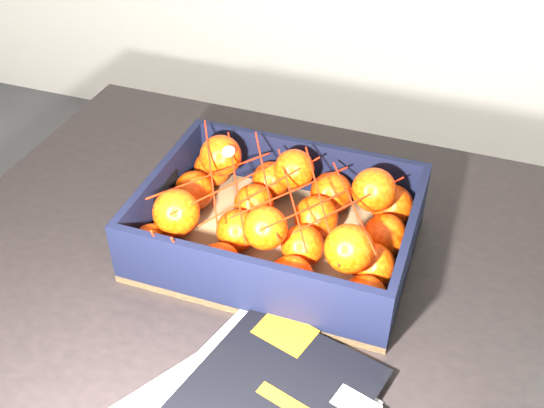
% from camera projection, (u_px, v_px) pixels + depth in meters
% --- Properties ---
extents(table, '(1.21, 0.81, 0.75)m').
position_uv_depth(table, '(311.00, 311.00, 1.05)').
color(table, black).
rests_on(table, ground).
extents(produce_crate, '(0.41, 0.30, 0.11)m').
position_uv_depth(produce_crate, '(278.00, 232.00, 1.00)').
color(produce_crate, brown).
rests_on(produce_crate, table).
extents(clementine_heap, '(0.39, 0.28, 0.12)m').
position_uv_depth(clementine_heap, '(280.00, 218.00, 0.99)').
color(clementine_heap, red).
rests_on(clementine_heap, produce_crate).
extents(mesh_net, '(0.33, 0.27, 0.10)m').
position_uv_depth(mesh_net, '(270.00, 194.00, 0.95)').
color(mesh_net, red).
rests_on(mesh_net, clementine_heap).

